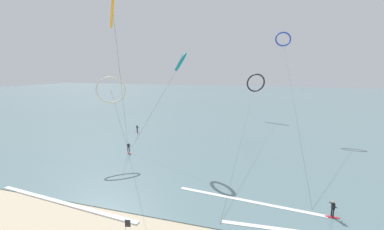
% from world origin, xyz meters
% --- Properties ---
extents(sea_water, '(400.00, 200.00, 0.08)m').
position_xyz_m(sea_water, '(0.00, 108.53, 0.04)').
color(sea_water, slate).
rests_on(sea_water, ground).
extents(surfer_crimson, '(1.40, 0.65, 1.70)m').
position_xyz_m(surfer_crimson, '(16.95, 13.38, 0.82)').
color(surfer_crimson, red).
rests_on(surfer_crimson, ground).
extents(surfer_coral, '(1.40, 0.73, 1.70)m').
position_xyz_m(surfer_coral, '(-11.47, 24.39, 0.82)').
color(surfer_coral, '#EA7260').
rests_on(surfer_coral, ground).
extents(surfer_magenta, '(1.40, 0.73, 1.70)m').
position_xyz_m(surfer_magenta, '(-16.98, 37.24, 0.82)').
color(surfer_magenta, '#CC288E').
rests_on(surfer_magenta, ground).
extents(kite_ivory, '(5.17, 4.82, 12.88)m').
position_xyz_m(kite_ivory, '(-13.37, 23.13, 10.76)').
color(kite_ivory, silver).
rests_on(kite_ivory, ground).
extents(kite_teal, '(10.24, 4.27, 16.66)m').
position_xyz_m(kite_teal, '(-2.84, 26.71, 15.11)').
color(kite_teal, teal).
rests_on(kite_teal, ground).
extents(kite_cobalt, '(3.83, 38.41, 22.61)m').
position_xyz_m(kite_cobalt, '(13.43, 51.47, 20.80)').
color(kite_cobalt, '#2647B7').
rests_on(kite_cobalt, ground).
extents(kite_charcoal, '(5.77, 55.78, 12.92)m').
position_xyz_m(kite_charcoal, '(7.29, 62.67, 10.27)').
color(kite_charcoal, black).
rests_on(kite_charcoal, ground).
extents(kite_amber, '(6.91, 12.44, 23.10)m').
position_xyz_m(kite_amber, '(-6.26, 14.11, 20.74)').
color(kite_amber, orange).
rests_on(kite_amber, ground).
extents(beach_flag, '(0.47, 0.14, 2.31)m').
position_xyz_m(beach_flag, '(0.32, 4.51, 1.55)').
color(beach_flag, silver).
rests_on(beach_flag, ground).
extents(wave_crest_near, '(18.60, 2.24, 0.12)m').
position_xyz_m(wave_crest_near, '(-9.54, 8.13, 0.06)').
color(wave_crest_near, white).
rests_on(wave_crest_near, ground).
extents(wave_crest_mid, '(9.74, 1.16, 0.12)m').
position_xyz_m(wave_crest_mid, '(11.91, 10.01, 0.06)').
color(wave_crest_mid, white).
rests_on(wave_crest_mid, ground).
extents(wave_crest_far, '(15.30, 1.99, 0.12)m').
position_xyz_m(wave_crest_far, '(8.97, 14.08, 0.06)').
color(wave_crest_far, white).
rests_on(wave_crest_far, ground).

